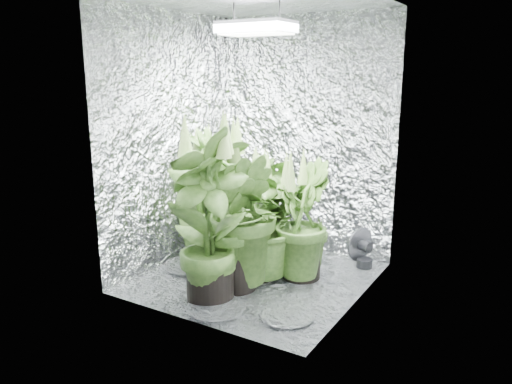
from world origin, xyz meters
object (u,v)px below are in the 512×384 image
object	(u,v)px
plant_c	(302,222)
plant_g	(235,211)
plant_a	(254,204)
plant_f	(209,217)
plant_e	(258,222)
circulation_fan	(362,250)
plant_d	(209,197)
grow_lamp	(256,28)
plant_b	(272,215)

from	to	relation	value
plant_c	plant_g	world-z (taller)	plant_g
plant_a	plant_f	distance (m)	1.00
plant_a	plant_e	xyz separation A→B (m)	(0.30, -0.44, 0.00)
plant_e	circulation_fan	distance (m)	0.92
plant_a	plant_d	xyz separation A→B (m)	(-0.27, -0.28, 0.08)
plant_d	plant_a	bearing A→B (deg)	46.33
grow_lamp	circulation_fan	size ratio (longest dim) A/B	1.56
plant_a	plant_g	xyz separation A→B (m)	(0.25, -0.68, 0.14)
grow_lamp	plant_e	distance (m)	1.38
plant_g	grow_lamp	bearing A→B (deg)	82.08
plant_f	circulation_fan	distance (m)	1.41
plant_e	plant_f	distance (m)	0.56
plant_b	plant_g	xyz separation A→B (m)	(-0.04, -0.47, 0.14)
plant_a	circulation_fan	distance (m)	0.98
grow_lamp	plant_c	bearing A→B (deg)	32.29
grow_lamp	plant_f	bearing A→B (deg)	-96.01
plant_c	plant_f	bearing A→B (deg)	-116.27
plant_a	plant_c	bearing A→B (deg)	-24.27
plant_e	plant_g	distance (m)	0.29
plant_a	plant_c	distance (m)	0.64
plant_c	plant_g	bearing A→B (deg)	-127.66
plant_c	plant_f	distance (m)	0.80
plant_c	plant_d	bearing A→B (deg)	-178.83
grow_lamp	plant_g	bearing A→B (deg)	-97.92
plant_d	plant_g	bearing A→B (deg)	-37.81
plant_b	plant_f	bearing A→B (deg)	-94.63
grow_lamp	plant_g	xyz separation A→B (m)	(-0.03, -0.24, -1.25)
grow_lamp	plant_f	xyz separation A→B (m)	(-0.05, -0.52, -1.22)
plant_g	circulation_fan	world-z (taller)	plant_g
plant_e	plant_g	xyz separation A→B (m)	(-0.05, -0.25, 0.14)
plant_c	plant_f	world-z (taller)	plant_f
plant_d	plant_f	distance (m)	0.85
circulation_fan	grow_lamp	bearing A→B (deg)	-112.64
grow_lamp	plant_e	size ratio (longest dim) A/B	0.51
plant_d	plant_f	bearing A→B (deg)	-53.92
plant_a	plant_d	world-z (taller)	plant_d
grow_lamp	plant_a	distance (m)	1.48
plant_a	plant_d	distance (m)	0.39
grow_lamp	circulation_fan	distance (m)	1.91
plant_d	plant_g	world-z (taller)	plant_g
plant_g	circulation_fan	distance (m)	1.17
plant_e	plant_f	world-z (taller)	plant_f
grow_lamp	plant_g	distance (m)	1.27
plant_c	plant_e	bearing A→B (deg)	-147.89
circulation_fan	plant_d	bearing A→B (deg)	-136.54
plant_b	plant_g	bearing A→B (deg)	-94.77
plant_f	grow_lamp	bearing A→B (deg)	83.99
plant_c	plant_d	xyz separation A→B (m)	(-0.84, -0.02, 0.08)
plant_e	plant_f	xyz separation A→B (m)	(-0.07, -0.53, 0.16)
plant_f	plant_e	bearing A→B (deg)	82.59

